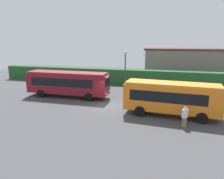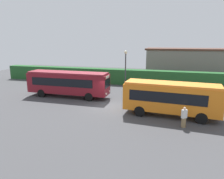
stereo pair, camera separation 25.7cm
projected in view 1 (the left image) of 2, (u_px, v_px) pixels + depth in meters
name	position (u px, v px, depth m)	size (l,w,h in m)	color
ground_plane	(108.00, 106.00, 23.11)	(64.00, 64.00, 0.00)	#424244
bus_maroon	(68.00, 83.00, 26.21)	(10.37, 2.47, 3.15)	maroon
bus_orange	(171.00, 97.00, 19.60)	(8.86, 3.03, 3.17)	orange
person_left	(86.00, 87.00, 27.69)	(0.30, 0.43, 1.90)	#4C6B47
person_center	(185.00, 116.00, 17.23)	(0.50, 0.46, 1.74)	olive
hedge_row	(128.00, 77.00, 33.90)	(44.00, 1.68, 2.39)	#225426
depot_building	(186.00, 64.00, 37.57)	(14.43, 5.63, 5.55)	slate
traffic_cone	(106.00, 87.00, 30.58)	(0.36, 0.36, 0.60)	orange
lamppost	(125.00, 69.00, 25.33)	(0.36, 0.36, 5.75)	#38383D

